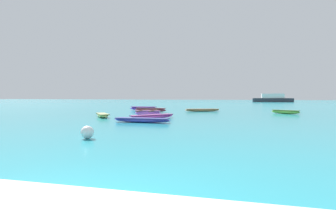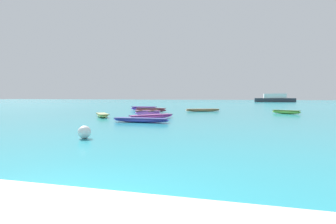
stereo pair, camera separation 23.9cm
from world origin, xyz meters
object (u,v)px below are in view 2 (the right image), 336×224
(moored_boat_6, at_px, (203,110))
(distant_ferry, at_px, (275,99))
(moored_boat_5, at_px, (151,110))
(moored_boat_1, at_px, (286,112))
(moored_boat_4, at_px, (144,108))
(moored_boat_3, at_px, (151,116))
(moored_boat_0, at_px, (148,113))
(mooring_buoy_0, at_px, (84,132))
(moored_boat_7, at_px, (102,115))
(moored_boat_2, at_px, (141,120))

(moored_boat_6, distance_m, distant_ferry, 54.92)
(moored_boat_5, bearing_deg, moored_boat_1, 5.85)
(moored_boat_4, distance_m, moored_boat_5, 3.48)
(moored_boat_3, bearing_deg, moored_boat_6, 25.82)
(moored_boat_0, relative_size, moored_boat_3, 1.07)
(moored_boat_0, bearing_deg, distant_ferry, 68.73)
(moored_boat_5, relative_size, mooring_buoy_0, 6.73)
(moored_boat_1, relative_size, moored_boat_6, 0.65)
(moored_boat_4, height_order, moored_boat_6, moored_boat_4)
(moored_boat_1, relative_size, moored_boat_7, 1.02)
(moored_boat_1, xyz_separation_m, moored_boat_2, (-11.18, -11.52, -0.04))
(moored_boat_5, bearing_deg, mooring_buoy_0, -77.46)
(moored_boat_1, relative_size, moored_boat_4, 0.77)
(moored_boat_0, bearing_deg, moored_boat_6, 60.27)
(moored_boat_1, xyz_separation_m, mooring_buoy_0, (-11.11, -18.50, 0.06))
(moored_boat_5, bearing_deg, distant_ferry, 73.08)
(moored_boat_2, height_order, moored_boat_3, moored_boat_3)
(mooring_buoy_0, bearing_deg, moored_boat_4, 102.85)
(distant_ferry, bearing_deg, moored_boat_1, -96.64)
(moored_boat_7, bearing_deg, moored_boat_0, 87.80)
(moored_boat_0, xyz_separation_m, moored_boat_1, (12.56, 5.99, -0.04))
(moored_boat_0, xyz_separation_m, moored_boat_4, (-3.31, 8.32, 0.02))
(distant_ferry, bearing_deg, moored_boat_7, -109.35)
(moored_boat_7, bearing_deg, moored_boat_1, 80.40)
(moored_boat_1, bearing_deg, distant_ferry, 114.36)
(moored_boat_7, relative_size, distant_ferry, 0.23)
(moored_boat_3, bearing_deg, distant_ferry, 24.64)
(moored_boat_1, relative_size, moored_boat_5, 0.72)
(moored_boat_4, xyz_separation_m, moored_boat_7, (0.04, -10.61, -0.09))
(moored_boat_4, height_order, moored_boat_7, moored_boat_4)
(moored_boat_3, distance_m, moored_boat_4, 11.76)
(moored_boat_0, xyz_separation_m, moored_boat_7, (-3.26, -2.29, -0.07))
(moored_boat_6, bearing_deg, moored_boat_4, 156.27)
(moored_boat_4, relative_size, moored_boat_5, 0.94)
(moored_boat_0, height_order, distant_ferry, distant_ferry)
(distant_ferry, bearing_deg, moored_boat_4, -112.91)
(moored_boat_2, distance_m, moored_boat_5, 11.25)
(moored_boat_1, bearing_deg, moored_boat_3, -112.11)
(moored_boat_0, bearing_deg, moored_boat_1, 21.52)
(moored_boat_1, height_order, moored_boat_4, moored_boat_4)
(moored_boat_3, height_order, moored_boat_6, moored_boat_3)
(moored_boat_1, relative_size, moored_boat_2, 0.66)
(moored_boat_2, bearing_deg, moored_boat_1, 46.85)
(moored_boat_5, bearing_deg, moored_boat_6, 30.80)
(moored_boat_6, bearing_deg, moored_boat_1, -36.93)
(moored_boat_2, bearing_deg, moored_boat_3, 94.88)
(moored_boat_3, xyz_separation_m, moored_boat_4, (-4.48, 10.87, 0.08))
(moored_boat_0, distance_m, moored_boat_3, 2.81)
(moored_boat_4, height_order, mooring_buoy_0, mooring_buoy_0)
(mooring_buoy_0, relative_size, distant_ferry, 0.05)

